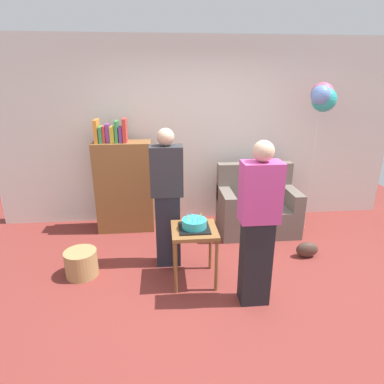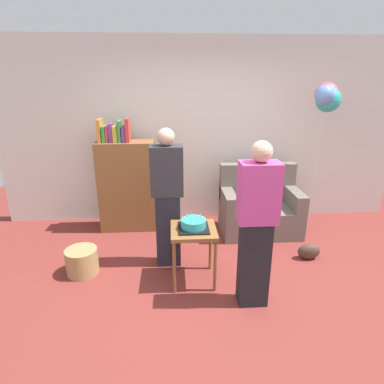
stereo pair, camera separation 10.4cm
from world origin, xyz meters
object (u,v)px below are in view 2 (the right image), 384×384
Objects in this scene: side_table at (193,237)px; handbag at (309,251)px; bookshelf at (127,184)px; person_blowing_candles at (168,198)px; person_holding_cake at (256,226)px; wicker_basket at (82,261)px; balloon_bunch at (327,97)px; couch at (259,209)px; birthday_cake at (194,224)px.

side_table reaches higher than handbag.
person_blowing_candles is at bearing -59.91° from bookshelf.
person_holding_cake is (1.42, -1.82, 0.14)m from bookshelf.
bookshelf is at bearing 71.76° from wicker_basket.
person_blowing_candles is 2.47m from balloon_bunch.
person_holding_cake reaches higher than couch.
person_holding_cake is at bearing -139.77° from handbag.
balloon_bunch reaches higher than bookshelf.
wicker_basket is 3.66m from balloon_bunch.
side_table is at bearing -58.38° from bookshelf.
bookshelf is 1.37m from wicker_basket.
bookshelf is 0.78× the size of balloon_bunch.
side_table is at bearing -28.14° from person_holding_cake.
balloon_bunch is (0.36, 0.82, 1.80)m from handbag.
bookshelf is 0.99× the size of person_blowing_candles.
person_blowing_candles is at bearing 125.54° from side_table.
person_holding_cake is at bearing -18.93° from wicker_basket.
wicker_basket is 2.72m from handbag.
bookshelf reaches higher than side_table.
side_table is 0.30× the size of balloon_bunch.
bookshelf reaches higher than birthday_cake.
couch is 3.44× the size of birthday_cake.
balloon_bunch reaches higher than handbag.
couch reaches higher than wicker_basket.
handbag is at bearing 13.70° from side_table.
person_holding_cake is 0.78× the size of balloon_bunch.
person_blowing_candles and person_holding_cake have the same top height.
couch is at bearing 48.93° from birthday_cake.
couch is at bearing 116.90° from handbag.
bookshelf is 1.20m from person_blowing_candles.
person_blowing_candles is (-1.31, -0.81, 0.49)m from couch.
side_table is 1.96× the size of birthday_cake.
person_holding_cake is 2.04m from wicker_basket.
birthday_cake is (-1.04, -1.19, 0.34)m from couch.
handbag is (1.73, -0.02, -0.73)m from person_blowing_candles.
person_blowing_candles is at bearing -148.26° from couch.
couch is 3.06× the size of wicker_basket.
couch is 0.68× the size of bookshelf.
bookshelf is at bearing 121.62° from side_table.
wicker_basket is at bearing -164.83° from person_blowing_candles.
person_blowing_candles is at bearing -35.45° from person_holding_cake.
side_table is 2.55m from balloon_bunch.
birthday_cake is 1.38m from wicker_basket.
birthday_cake is at bearing -9.67° from wicker_basket.
balloon_bunch is (1.81, 1.17, 1.22)m from birthday_cake.
wicker_basket is at bearing -177.04° from handbag.
bookshelf is at bearing 174.92° from balloon_bunch.
person_blowing_candles is (0.60, -1.03, 0.14)m from bookshelf.
person_holding_cake is (0.56, -0.41, 0.30)m from side_table.
balloon_bunch reaches higher than wicker_basket.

